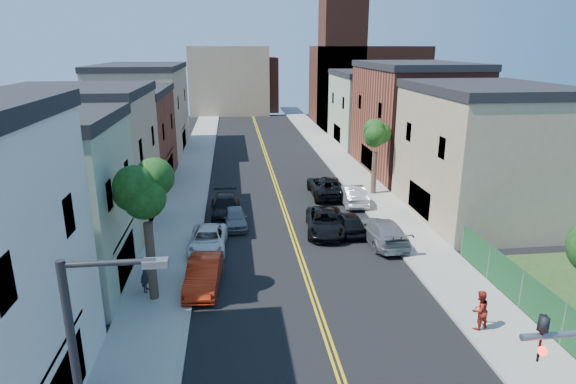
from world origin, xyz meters
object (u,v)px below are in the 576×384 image
object	(u,v)px
pedestrian_left	(145,274)
grey_car_left	(235,218)
black_car_right	(349,222)
dark_car_right_far	(327,186)
white_pickup	(208,240)
black_car_left	(226,207)
red_sedan	(204,274)
black_suv_lane	(325,222)
silver_car_right	(352,194)
pedestrian_right	(480,310)
grey_car_right	(382,231)

from	to	relation	value
pedestrian_left	grey_car_left	bearing A→B (deg)	-25.48
black_car_right	dark_car_right_far	size ratio (longest dim) A/B	0.70
white_pickup	black_car_left	distance (m)	6.10
red_sedan	black_suv_lane	xyz separation A→B (m)	(7.72, 6.93, -0.02)
black_car_left	pedestrian_left	world-z (taller)	pedestrian_left
silver_car_right	pedestrian_right	size ratio (longest dim) A/B	2.63
black_car_left	silver_car_right	bearing A→B (deg)	9.79
white_pickup	pedestrian_left	world-z (taller)	pedestrian_left
dark_car_right_far	pedestrian_left	distance (m)	19.76
black_car_right	grey_car_right	bearing A→B (deg)	128.16
grey_car_left	dark_car_right_far	bearing A→B (deg)	36.17
black_suv_lane	pedestrian_left	distance (m)	12.86
dark_car_right_far	pedestrian_left	world-z (taller)	pedestrian_left
grey_car_right	black_suv_lane	bearing A→B (deg)	-36.78
black_car_left	silver_car_right	xyz separation A→B (m)	(9.94, 1.88, 0.02)
grey_car_left	white_pickup	bearing A→B (deg)	-117.07
black_car_left	black_suv_lane	world-z (taller)	black_car_left
red_sedan	black_car_left	bearing A→B (deg)	89.21
silver_car_right	black_car_right	bearing A→B (deg)	73.86
dark_car_right_far	pedestrian_right	world-z (taller)	pedestrian_right
grey_car_right	pedestrian_left	world-z (taller)	pedestrian_left
dark_car_right_far	black_car_left	bearing A→B (deg)	26.96
white_pickup	black_suv_lane	xyz separation A→B (m)	(7.72, 2.08, 0.07)
grey_car_right	black_car_right	distance (m)	2.66
black_car_right	pedestrian_right	world-z (taller)	pedestrian_right
black_car_left	dark_car_right_far	distance (m)	9.41
grey_car_right	silver_car_right	distance (m)	8.02
red_sedan	pedestrian_right	size ratio (longest dim) A/B	2.55
white_pickup	silver_car_right	distance (m)	13.54
grey_car_right	dark_car_right_far	bearing A→B (deg)	-84.20
grey_car_left	red_sedan	bearing A→B (deg)	-104.46
black_car_left	grey_car_right	bearing A→B (deg)	-32.61
red_sedan	white_pickup	xyz separation A→B (m)	(0.00, 4.85, -0.09)
black_car_right	silver_car_right	distance (m)	6.21
black_car_left	grey_car_right	xyz separation A→B (m)	(9.94, -6.14, 0.03)
grey_car_left	silver_car_right	xyz separation A→B (m)	(9.30, 4.00, 0.12)
white_pickup	dark_car_right_far	bearing A→B (deg)	50.09
black_car_left	black_car_right	xyz separation A→B (m)	(8.25, -4.09, -0.06)
pedestrian_right	black_car_left	bearing A→B (deg)	-75.38
grey_car_right	pedestrian_left	bearing A→B (deg)	17.07
black_car_left	silver_car_right	world-z (taller)	silver_car_right
pedestrian_left	silver_car_right	bearing A→B (deg)	-45.32
silver_car_right	black_car_left	bearing A→B (deg)	10.41
dark_car_right_far	pedestrian_right	bearing A→B (deg)	97.55
red_sedan	silver_car_right	bearing A→B (deg)	53.96
white_pickup	black_car_right	xyz separation A→B (m)	(9.31, 1.92, 0.03)
black_car_left	pedestrian_right	distance (m)	19.77
red_sedan	grey_car_right	size ratio (longest dim) A/B	0.85
dark_car_right_far	grey_car_right	bearing A→B (deg)	98.46
red_sedan	pedestrian_left	bearing A→B (deg)	-169.42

